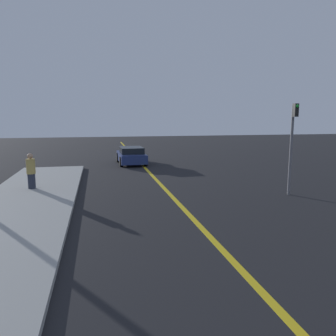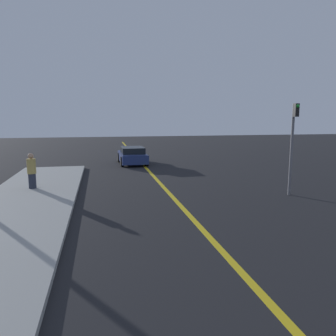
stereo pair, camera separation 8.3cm
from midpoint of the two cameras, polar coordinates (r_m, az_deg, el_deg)
The scene contains 4 objects.
road_center_line at distance 15.23m, azimuth -0.04°, elevation -3.98°, with size 0.20×60.00×0.01m.
car_ahead_center at distance 23.87m, azimuth -6.13°, elevation 2.17°, with size 1.99×3.97×1.24m.
pedestrian_mid_group at distance 16.13m, azimuth -22.52°, elevation -0.49°, with size 0.39×0.39×1.62m.
traffic_light at distance 15.03m, azimuth 21.05°, elevation 4.63°, with size 0.18×0.40×3.95m.
Camera 2 is at (-2.98, 3.46, 3.41)m, focal length 35.00 mm.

